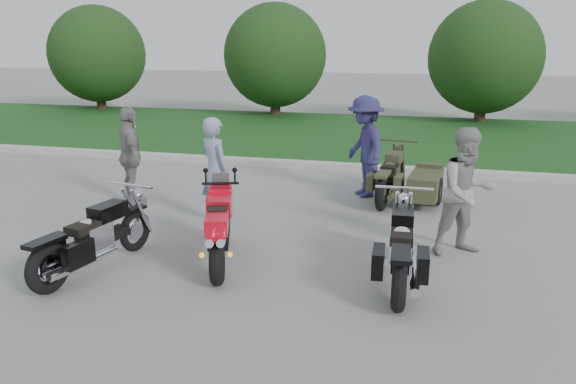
% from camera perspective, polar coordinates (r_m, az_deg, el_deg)
% --- Properties ---
extents(ground, '(80.00, 80.00, 0.00)m').
position_cam_1_polar(ground, '(7.04, -6.61, -8.52)').
color(ground, gray).
rests_on(ground, ground).
extents(curb, '(60.00, 0.30, 0.15)m').
position_cam_1_polar(curb, '(12.53, 2.96, 2.71)').
color(curb, '#B4B1A9').
rests_on(curb, ground).
extents(grass_strip, '(60.00, 8.00, 0.14)m').
position_cam_1_polar(grass_strip, '(16.55, 5.74, 5.79)').
color(grass_strip, '#255C1F').
rests_on(grass_strip, ground).
extents(tree_far_left, '(3.60, 3.60, 4.00)m').
position_cam_1_polar(tree_far_left, '(23.07, -18.82, 13.12)').
color(tree_far_left, '#3F2B1C').
rests_on(tree_far_left, ground).
extents(tree_mid_left, '(3.60, 3.60, 4.00)m').
position_cam_1_polar(tree_mid_left, '(20.22, -1.33, 13.68)').
color(tree_mid_left, '#3F2B1C').
rests_on(tree_mid_left, ground).
extents(tree_mid_right, '(3.60, 3.60, 4.00)m').
position_cam_1_polar(tree_mid_right, '(19.58, 19.39, 12.77)').
color(tree_mid_right, '#3F2B1C').
rests_on(tree_mid_right, ground).
extents(sportbike_red, '(0.74, 1.81, 0.88)m').
position_cam_1_polar(sportbike_red, '(7.21, -7.02, -3.49)').
color(sportbike_red, black).
rests_on(sportbike_red, ground).
extents(cruiser_left, '(0.56, 2.05, 0.80)m').
position_cam_1_polar(cruiser_left, '(7.38, -19.46, -4.78)').
color(cruiser_left, black).
rests_on(cruiser_left, ground).
extents(cruiser_right, '(0.39, 2.14, 0.82)m').
position_cam_1_polar(cruiser_right, '(6.75, 11.45, -5.92)').
color(cruiser_right, black).
rests_on(cruiser_right, ground).
extents(cruiser_sidecar, '(1.15, 2.09, 0.80)m').
position_cam_1_polar(cruiser_sidecar, '(10.13, 12.34, 1.02)').
color(cruiser_sidecar, black).
rests_on(cruiser_sidecar, ground).
extents(person_stripe, '(0.73, 0.67, 1.67)m').
position_cam_1_polar(person_stripe, '(8.88, -7.42, 2.25)').
color(person_stripe, '#8894B9').
rests_on(person_stripe, ground).
extents(person_grey, '(1.05, 0.99, 1.72)m').
position_cam_1_polar(person_grey, '(7.81, 17.72, -0.01)').
color(person_grey, '#9C9C97').
rests_on(person_grey, ground).
extents(person_denim, '(1.18, 1.37, 1.84)m').
position_cam_1_polar(person_denim, '(10.30, 7.81, 4.58)').
color(person_denim, navy).
rests_on(person_denim, ground).
extents(person_back, '(0.98, 1.02, 1.70)m').
position_cam_1_polar(person_back, '(10.15, -15.70, 3.58)').
color(person_back, gray).
rests_on(person_back, ground).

